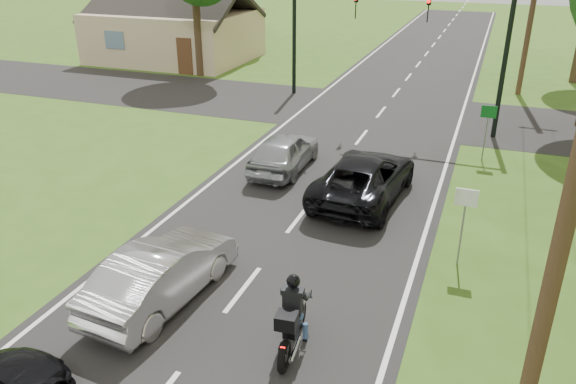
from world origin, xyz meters
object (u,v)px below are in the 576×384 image
object	(u,v)px
dark_suv	(364,177)
motorcycle_rider	(292,321)
sign_green	(488,120)
silver_sedan	(162,273)
traffic_signal	(460,34)
silver_suv	(284,151)
sign_white	(465,209)

from	to	relation	value
dark_suv	motorcycle_rider	bearing A→B (deg)	96.71
motorcycle_rider	sign_green	size ratio (longest dim) A/B	0.95
dark_suv	silver_sedan	world-z (taller)	dark_suv
traffic_signal	sign_green	distance (m)	4.24
silver_sedan	silver_suv	world-z (taller)	silver_sedan
sign_white	dark_suv	bearing A→B (deg)	135.87
silver_suv	sign_green	bearing A→B (deg)	-153.20
motorcycle_rider	sign_white	world-z (taller)	sign_white
motorcycle_rider	sign_white	bearing A→B (deg)	51.94
silver_sedan	sign_green	bearing A→B (deg)	-113.19
dark_suv	traffic_signal	xyz separation A→B (m)	(1.86, 7.89, 3.41)
silver_suv	sign_white	bearing A→B (deg)	144.43
traffic_signal	sign_green	world-z (taller)	traffic_signal
traffic_signal	sign_white	distance (m)	11.39
sign_white	sign_green	size ratio (longest dim) A/B	1.00
sign_green	traffic_signal	bearing A→B (deg)	117.38
motorcycle_rider	traffic_signal	size ratio (longest dim) A/B	0.32
dark_suv	sign_green	distance (m)	6.02
sign_green	sign_white	bearing A→B (deg)	-91.43
dark_suv	silver_suv	distance (m)	3.55
silver_sedan	sign_white	bearing A→B (deg)	-142.40
motorcycle_rider	silver_suv	distance (m)	9.77
silver_suv	silver_sedan	bearing A→B (deg)	90.91
dark_suv	silver_sedan	xyz separation A→B (m)	(-3.02, -7.11, -0.01)
dark_suv	silver_suv	xyz separation A→B (m)	(-3.26, 1.39, -0.02)
motorcycle_rider	traffic_signal	distance (m)	16.02
sign_white	silver_suv	bearing A→B (deg)	145.13
silver_sedan	sign_white	world-z (taller)	sign_white
motorcycle_rider	silver_sedan	bearing A→B (deg)	164.48
dark_suv	sign_white	distance (m)	4.57
silver_sedan	traffic_signal	bearing A→B (deg)	-102.94
traffic_signal	silver_suv	bearing A→B (deg)	-128.26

